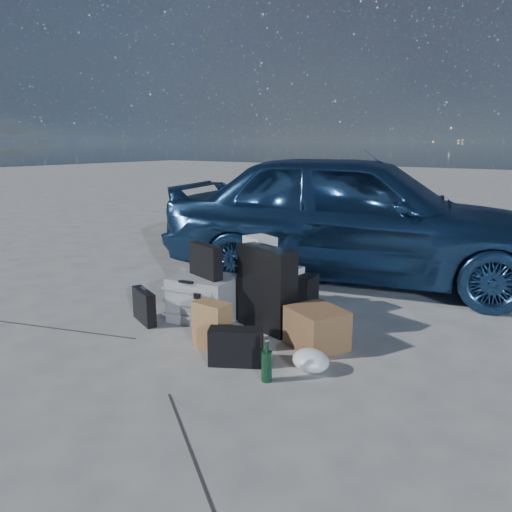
{
  "coord_description": "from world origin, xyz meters",
  "views": [
    {
      "loc": [
        2.42,
        -2.83,
        1.61
      ],
      "look_at": [
        -0.19,
        0.85,
        0.57
      ],
      "focal_mm": 35.0,
      "sensor_mm": 36.0,
      "label": 1
    }
  ],
  "objects": [
    {
      "name": "plastic_bag",
      "position": [
        0.82,
        0.1,
        0.08
      ],
      "size": [
        0.34,
        0.31,
        0.16
      ],
      "primitive_type": "ellipsoid",
      "rotation": [
        0.0,
        0.0,
        -0.26
      ],
      "color": "white",
      "rests_on": "ground"
    },
    {
      "name": "ground",
      "position": [
        0.0,
        0.0,
        0.0
      ],
      "size": [
        60.0,
        60.0,
        0.0
      ],
      "primitive_type": "plane",
      "color": "#B5B5B0",
      "rests_on": "ground"
    },
    {
      "name": "briefcase",
      "position": [
        -0.9,
        0.1,
        0.15
      ],
      "size": [
        0.39,
        0.23,
        0.3
      ],
      "primitive_type": "cube",
      "rotation": [
        0.0,
        0.0,
        -0.4
      ],
      "color": "black",
      "rests_on": "ground"
    },
    {
      "name": "car",
      "position": [
        0.02,
        2.58,
        0.76
      ],
      "size": [
        4.78,
        2.85,
        1.53
      ],
      "primitive_type": "imported",
      "rotation": [
        0.0,
        0.0,
        1.82
      ],
      "color": "#2C568C",
      "rests_on": "ground"
    },
    {
      "name": "laptop_bag",
      "position": [
        -0.49,
        0.48,
        0.56
      ],
      "size": [
        0.41,
        0.21,
        0.3
      ],
      "primitive_type": "cube",
      "rotation": [
        0.0,
        0.0,
        -0.28
      ],
      "color": "black",
      "rests_on": "pelican_case"
    },
    {
      "name": "pelican_case",
      "position": [
        -0.5,
        0.47,
        0.2
      ],
      "size": [
        0.63,
        0.54,
        0.41
      ],
      "primitive_type": "cube",
      "rotation": [
        0.0,
        0.0,
        0.16
      ],
      "color": "gray",
      "rests_on": "ground"
    },
    {
      "name": "suitcase_left",
      "position": [
        0.1,
        0.61,
        0.36
      ],
      "size": [
        0.59,
        0.33,
        0.73
      ],
      "primitive_type": "cube",
      "rotation": [
        0.0,
        0.0,
        -0.24
      ],
      "color": "black",
      "rests_on": "ground"
    },
    {
      "name": "messenger_bag",
      "position": [
        0.32,
        -0.13,
        0.14
      ],
      "size": [
        0.42,
        0.33,
        0.28
      ],
      "primitive_type": "cube",
      "rotation": [
        0.0,
        0.0,
        0.53
      ],
      "color": "black",
      "rests_on": "ground"
    },
    {
      "name": "flat_box_white",
      "position": [
        -0.13,
        1.23,
        0.37
      ],
      "size": [
        0.36,
        0.28,
        0.06
      ],
      "primitive_type": "cube",
      "rotation": [
        0.0,
        0.0,
        -0.04
      ],
      "color": "silver",
      "rests_on": "duffel_bag"
    },
    {
      "name": "suitcase_right",
      "position": [
        -0.18,
        0.91,
        0.27
      ],
      "size": [
        0.47,
        0.29,
        0.54
      ],
      "primitive_type": "cube",
      "rotation": [
        0.0,
        0.0,
        0.31
      ],
      "color": "black",
      "rests_on": "ground"
    },
    {
      "name": "green_bottle",
      "position": [
        0.66,
        -0.21,
        0.15
      ],
      "size": [
        0.1,
        0.1,
        0.29
      ],
      "primitive_type": "cylinder",
      "rotation": [
        0.0,
        0.0,
        -0.43
      ],
      "color": "black",
      "rests_on": "ground"
    },
    {
      "name": "flat_box_black",
      "position": [
        -0.15,
        1.23,
        0.43
      ],
      "size": [
        0.35,
        0.31,
        0.06
      ],
      "primitive_type": "cube",
      "rotation": [
        0.0,
        0.0,
        0.43
      ],
      "color": "black",
      "rests_on": "flat_box_white"
    },
    {
      "name": "duffel_bag",
      "position": [
        -0.14,
        1.23,
        0.17
      ],
      "size": [
        0.7,
        0.36,
        0.34
      ],
      "primitive_type": "cube",
      "rotation": [
        0.0,
        0.0,
        0.1
      ],
      "color": "black",
      "rests_on": "ground"
    },
    {
      "name": "white_carton",
      "position": [
        -0.17,
        0.89,
        0.64
      ],
      "size": [
        0.33,
        0.3,
        0.22
      ],
      "primitive_type": "cube",
      "rotation": [
        0.0,
        0.0,
        -0.37
      ],
      "color": "silver",
      "rests_on": "suitcase_right"
    },
    {
      "name": "cardboard_box",
      "position": [
        0.65,
        0.5,
        0.16
      ],
      "size": [
        0.54,
        0.52,
        0.32
      ],
      "primitive_type": "cube",
      "rotation": [
        0.0,
        0.0,
        -0.44
      ],
      "color": "brown",
      "rests_on": "ground"
    },
    {
      "name": "kraft_bag",
      "position": [
        -0.02,
        0.01,
        0.19
      ],
      "size": [
        0.29,
        0.18,
        0.38
      ],
      "primitive_type": "cube",
      "rotation": [
        0.0,
        0.0,
        -0.04
      ],
      "color": "#AD784B",
      "rests_on": "ground"
    }
  ]
}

